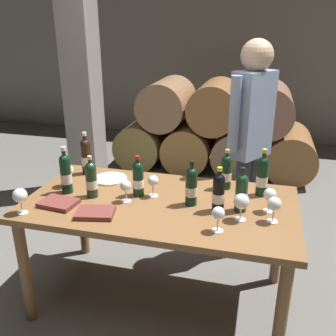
{
  "coord_description": "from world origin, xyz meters",
  "views": [
    {
      "loc": [
        0.58,
        -2.04,
        1.81
      ],
      "look_at": [
        0.0,
        0.2,
        0.91
      ],
      "focal_mm": 39.89,
      "sensor_mm": 36.0,
      "label": 1
    }
  ],
  "objects_px": {
    "wine_glass_1": "(241,202)",
    "wine_glass_2": "(20,196)",
    "dining_table": "(160,214)",
    "wine_glass_7": "(274,205)",
    "leather_ledger": "(95,213)",
    "wine_glass_4": "(218,214)",
    "wine_glass_6": "(153,182)",
    "wine_bottle_0": "(138,178)",
    "wine_bottle_6": "(91,179)",
    "wine_glass_5": "(67,171)",
    "serving_plate": "(110,179)",
    "wine_bottle_7": "(86,156)",
    "wine_bottle_5": "(241,193)",
    "tasting_notebook": "(59,203)",
    "wine_glass_0": "(270,195)",
    "wine_bottle_3": "(66,173)",
    "wine_bottle_8": "(226,172)",
    "sommelier_presenting": "(251,132)",
    "wine_bottle_2": "(191,186)",
    "wine_bottle_1": "(219,192)",
    "wine_bottle_4": "(262,176)",
    "wine_glass_3": "(126,187)"
  },
  "relations": [
    {
      "from": "wine_bottle_3",
      "to": "wine_glass_4",
      "type": "relative_size",
      "value": 2.18
    },
    {
      "from": "wine_bottle_6",
      "to": "wine_bottle_8",
      "type": "xyz_separation_m",
      "value": [
        0.82,
        0.35,
        -0.0
      ]
    },
    {
      "from": "wine_bottle_0",
      "to": "wine_bottle_8",
      "type": "height_order",
      "value": "wine_bottle_8"
    },
    {
      "from": "wine_bottle_8",
      "to": "serving_plate",
      "type": "bearing_deg",
      "value": -175.71
    },
    {
      "from": "wine_glass_2",
      "to": "wine_glass_7",
      "type": "height_order",
      "value": "wine_glass_2"
    },
    {
      "from": "wine_bottle_6",
      "to": "wine_glass_0",
      "type": "bearing_deg",
      "value": 3.67
    },
    {
      "from": "wine_bottle_3",
      "to": "wine_glass_3",
      "type": "height_order",
      "value": "wine_bottle_3"
    },
    {
      "from": "wine_bottle_0",
      "to": "tasting_notebook",
      "type": "distance_m",
      "value": 0.52
    },
    {
      "from": "wine_bottle_0",
      "to": "sommelier_presenting",
      "type": "xyz_separation_m",
      "value": [
        0.66,
        0.7,
        0.16
      ]
    },
    {
      "from": "wine_glass_1",
      "to": "wine_glass_2",
      "type": "distance_m",
      "value": 1.28
    },
    {
      "from": "wine_glass_5",
      "to": "serving_plate",
      "type": "height_order",
      "value": "wine_glass_5"
    },
    {
      "from": "wine_glass_0",
      "to": "wine_glass_4",
      "type": "height_order",
      "value": "wine_glass_0"
    },
    {
      "from": "wine_bottle_6",
      "to": "wine_bottle_4",
      "type": "bearing_deg",
      "value": 15.6
    },
    {
      "from": "wine_bottle_7",
      "to": "wine_bottle_1",
      "type": "bearing_deg",
      "value": -19.02
    },
    {
      "from": "wine_bottle_0",
      "to": "wine_bottle_6",
      "type": "distance_m",
      "value": 0.3
    },
    {
      "from": "dining_table",
      "to": "sommelier_presenting",
      "type": "xyz_separation_m",
      "value": [
        0.5,
        0.75,
        0.37
      ]
    },
    {
      "from": "wine_bottle_2",
      "to": "wine_bottle_7",
      "type": "xyz_separation_m",
      "value": [
        -0.85,
        0.31,
        0.01
      ]
    },
    {
      "from": "wine_glass_0",
      "to": "wine_glass_7",
      "type": "relative_size",
      "value": 0.98
    },
    {
      "from": "wine_bottle_8",
      "to": "wine_glass_2",
      "type": "xyz_separation_m",
      "value": [
        -1.12,
        -0.66,
        -0.01
      ]
    },
    {
      "from": "leather_ledger",
      "to": "wine_glass_4",
      "type": "bearing_deg",
      "value": -11.86
    },
    {
      "from": "dining_table",
      "to": "wine_bottle_1",
      "type": "relative_size",
      "value": 6.06
    },
    {
      "from": "wine_bottle_8",
      "to": "wine_glass_4",
      "type": "xyz_separation_m",
      "value": [
        0.02,
        -0.58,
        -0.02
      ]
    },
    {
      "from": "wine_glass_4",
      "to": "sommelier_presenting",
      "type": "distance_m",
      "value": 1.04
    },
    {
      "from": "wine_bottle_0",
      "to": "wine_glass_1",
      "type": "relative_size",
      "value": 1.67
    },
    {
      "from": "wine_glass_3",
      "to": "wine_bottle_8",
      "type": "bearing_deg",
      "value": 31.85
    },
    {
      "from": "wine_bottle_2",
      "to": "tasting_notebook",
      "type": "bearing_deg",
      "value": -164.65
    },
    {
      "from": "dining_table",
      "to": "wine_glass_6",
      "type": "bearing_deg",
      "value": 136.52
    },
    {
      "from": "dining_table",
      "to": "wine_glass_7",
      "type": "xyz_separation_m",
      "value": [
        0.69,
        -0.09,
        0.2
      ]
    },
    {
      "from": "wine_bottle_7",
      "to": "wine_glass_4",
      "type": "distance_m",
      "value": 1.2
    },
    {
      "from": "dining_table",
      "to": "tasting_notebook",
      "type": "bearing_deg",
      "value": -160.59
    },
    {
      "from": "wine_glass_5",
      "to": "sommelier_presenting",
      "type": "bearing_deg",
      "value": 30.09
    },
    {
      "from": "wine_bottle_0",
      "to": "wine_glass_4",
      "type": "bearing_deg",
      "value": -30.05
    },
    {
      "from": "wine_bottle_7",
      "to": "wine_glass_7",
      "type": "distance_m",
      "value": 1.4
    },
    {
      "from": "wine_glass_6",
      "to": "wine_glass_5",
      "type": "bearing_deg",
      "value": 179.38
    },
    {
      "from": "wine_bottle_5",
      "to": "leather_ledger",
      "type": "bearing_deg",
      "value": -162.06
    },
    {
      "from": "tasting_notebook",
      "to": "wine_glass_5",
      "type": "bearing_deg",
      "value": 112.84
    },
    {
      "from": "wine_glass_0",
      "to": "serving_plate",
      "type": "distance_m",
      "value": 1.13
    },
    {
      "from": "wine_bottle_3",
      "to": "wine_bottle_8",
      "type": "distance_m",
      "value": 1.06
    },
    {
      "from": "wine_bottle_0",
      "to": "leather_ledger",
      "type": "bearing_deg",
      "value": -116.38
    },
    {
      "from": "wine_bottle_6",
      "to": "wine_bottle_5",
      "type": "bearing_deg",
      "value": 2.33
    },
    {
      "from": "wine_bottle_4",
      "to": "sommelier_presenting",
      "type": "height_order",
      "value": "sommelier_presenting"
    },
    {
      "from": "wine_glass_3",
      "to": "serving_plate",
      "type": "distance_m",
      "value": 0.39
    },
    {
      "from": "wine_bottle_2",
      "to": "wine_glass_1",
      "type": "xyz_separation_m",
      "value": [
        0.31,
        -0.12,
        -0.01
      ]
    },
    {
      "from": "wine_bottle_7",
      "to": "wine_bottle_8",
      "type": "bearing_deg",
      "value": -0.51
    },
    {
      "from": "wine_glass_7",
      "to": "sommelier_presenting",
      "type": "height_order",
      "value": "sommelier_presenting"
    },
    {
      "from": "wine_bottle_6",
      "to": "sommelier_presenting",
      "type": "relative_size",
      "value": 0.16
    },
    {
      "from": "wine_bottle_2",
      "to": "wine_bottle_1",
      "type": "bearing_deg",
      "value": -14.76
    },
    {
      "from": "dining_table",
      "to": "wine_bottle_7",
      "type": "distance_m",
      "value": 0.76
    },
    {
      "from": "wine_bottle_5",
      "to": "wine_glass_1",
      "type": "relative_size",
      "value": 1.7
    },
    {
      "from": "wine_bottle_8",
      "to": "wine_bottle_4",
      "type": "bearing_deg",
      "value": -12.66
    }
  ]
}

